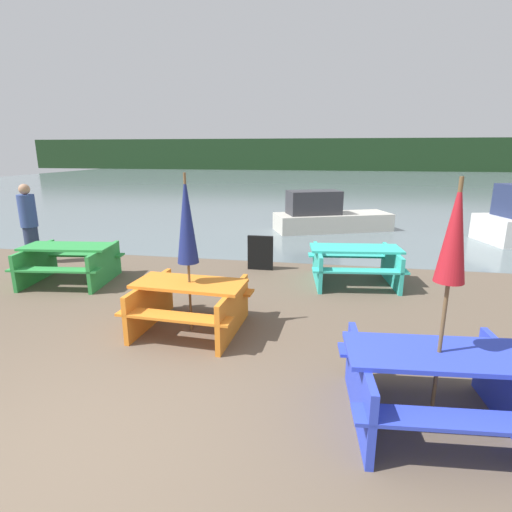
% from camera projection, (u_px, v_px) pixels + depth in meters
% --- Properties ---
extents(ground_plane, '(60.00, 60.00, 0.00)m').
position_uv_depth(ground_plane, '(72.00, 455.00, 3.42)').
color(ground_plane, brown).
extents(water, '(60.00, 50.00, 0.00)m').
position_uv_depth(water, '(304.00, 182.00, 33.25)').
color(water, slate).
rests_on(water, ground_plane).
extents(far_treeline, '(80.00, 1.60, 4.00)m').
position_uv_depth(far_treeline, '(314.00, 155.00, 51.76)').
color(far_treeline, '#193319').
rests_on(far_treeline, water).
extents(picnic_table_blue, '(1.77, 1.51, 0.75)m').
position_uv_depth(picnic_table_blue, '(435.00, 380.00, 3.72)').
color(picnic_table_blue, blue).
rests_on(picnic_table_blue, ground_plane).
extents(picnic_table_orange, '(1.64, 1.47, 0.72)m').
position_uv_depth(picnic_table_orange, '(190.00, 301.00, 5.72)').
color(picnic_table_orange, orange).
rests_on(picnic_table_orange, ground_plane).
extents(picnic_table_green, '(1.83, 1.57, 0.74)m').
position_uv_depth(picnic_table_green, '(69.00, 260.00, 7.81)').
color(picnic_table_green, green).
rests_on(picnic_table_green, ground_plane).
extents(picnic_table_teal, '(1.86, 1.57, 0.72)m').
position_uv_depth(picnic_table_teal, '(355.00, 262.00, 7.74)').
color(picnic_table_teal, '#33B7A8').
rests_on(picnic_table_teal, ground_plane).
extents(umbrella_crimson, '(0.26, 0.26, 2.32)m').
position_uv_depth(umbrella_crimson, '(454.00, 235.00, 3.37)').
color(umbrella_crimson, brown).
rests_on(umbrella_crimson, ground_plane).
extents(umbrella_navy, '(0.30, 0.30, 2.25)m').
position_uv_depth(umbrella_navy, '(187.00, 220.00, 5.41)').
color(umbrella_navy, brown).
rests_on(umbrella_navy, ground_plane).
extents(boat, '(3.91, 2.53, 1.29)m').
position_uv_depth(boat, '(327.00, 216.00, 12.89)').
color(boat, beige).
rests_on(boat, water).
extents(person, '(0.36, 0.36, 1.81)m').
position_uv_depth(person, '(29.00, 224.00, 9.03)').
color(person, '#283351').
rests_on(person, ground_plane).
extents(signboard, '(0.55, 0.08, 0.75)m').
position_uv_depth(signboard, '(260.00, 253.00, 8.66)').
color(signboard, black).
rests_on(signboard, ground_plane).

